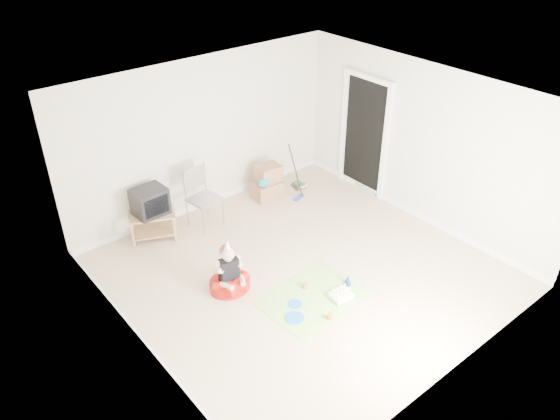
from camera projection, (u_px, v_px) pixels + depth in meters
ground at (303, 271)px, 7.96m from camera, size 5.00×5.00×0.00m
doorway_recess at (365, 137)px, 9.55m from camera, size 0.02×0.90×2.05m
tv_stand at (153, 223)px, 8.59m from camera, size 0.83×0.70×0.44m
crt_tv at (150, 201)px, 8.38m from camera, size 0.52×0.44×0.43m
folding_chair at (204, 199)px, 8.76m from camera, size 0.52×0.50×1.02m
cardboard_boxes at (267, 183)px, 9.63m from camera, size 0.53×0.42×0.61m
floor_mop at (299, 186)px, 9.62m from camera, size 0.25×0.32×0.97m
book_pile at (299, 185)px, 10.08m from camera, size 0.24×0.28×0.11m
seated_woman at (229, 278)px, 7.53m from camera, size 0.66×0.66×0.83m
party_mat at (313, 297)px, 7.46m from camera, size 1.46×1.10×0.01m
birthday_cake at (341, 296)px, 7.44m from camera, size 0.31×0.26×0.14m
blue_plate_near at (295, 304)px, 7.34m from camera, size 0.20×0.20×0.01m
blue_plate_far at (295, 318)px, 7.11m from camera, size 0.31×0.31×0.01m
orange_cup_near at (305, 286)px, 7.61m from camera, size 0.08×0.08×0.08m
orange_cup_far at (330, 316)px, 7.08m from camera, size 0.10×0.10×0.08m
blue_party_hat at (348, 280)px, 7.66m from camera, size 0.15×0.15×0.16m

